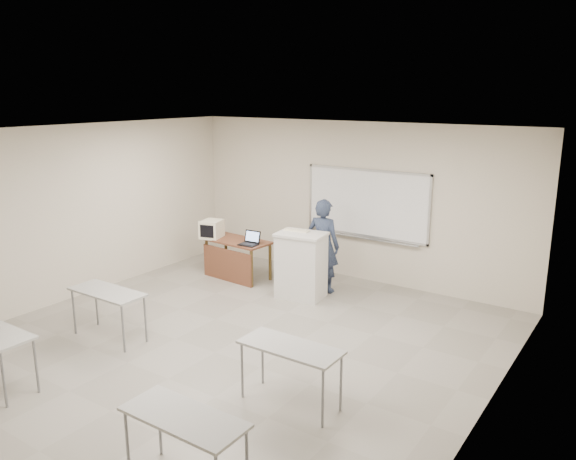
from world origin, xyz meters
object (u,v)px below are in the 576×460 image
Objects in this scene: keyboard at (297,230)px; presenter at (323,246)px; laptop at (250,242)px; mouse at (247,240)px; podium at (301,265)px; whiteboard at (367,204)px; crt_monitor at (212,229)px; instructor_desk at (234,253)px.

keyboard is 0.61m from presenter.
mouse is at bearing 134.77° from laptop.
laptop is 0.75× the size of keyboard.
mouse is (-1.40, 0.27, 0.18)m from podium.
podium is at bearing -11.43° from mouse.
whiteboard reaches higher than presenter.
keyboard reaches higher than laptop.
crt_monitor is at bearing 7.62° from presenter.
presenter reaches higher than laptop.
podium is at bearing -16.98° from crt_monitor.
mouse reaches higher than instructor_desk.
presenter is at bearing 12.15° from laptop.
keyboard reaches higher than crt_monitor.
crt_monitor reaches higher than mouse.
whiteboard reaches higher than crt_monitor.
mouse is at bearing 5.99° from presenter.
whiteboard is 7.42× the size of laptop.
presenter is (2.30, 0.40, -0.07)m from crt_monitor.
keyboard is at bearing 51.79° from presenter.
presenter is at bearing -109.72° from whiteboard.
whiteboard reaches higher than keyboard.
presenter reaches higher than keyboard.
mouse is (-0.20, 0.17, -0.04)m from laptop.
instructor_desk is 1.82m from presenter.
whiteboard reaches higher than mouse.
instructor_desk is at bearing -147.13° from whiteboard.
keyboard is (-0.15, 0.08, 0.59)m from podium.
keyboard is at bearing -9.16° from mouse.
crt_monitor is at bearing 172.68° from keyboard.
laptop is 1.41m from presenter.
laptop is at bearing 167.56° from podium.
instructor_desk is 0.68m from crt_monitor.
instructor_desk is at bearing 10.13° from presenter.
instructor_desk is 0.49m from laptop.
presenter is (1.75, 0.38, 0.33)m from instructor_desk.
presenter reaches higher than mouse.
keyboard reaches higher than podium.
laptop is at bearing 14.18° from presenter.
podium is 1.22m from laptop.
podium is at bearing -34.93° from keyboard.
podium is (-0.50, -1.47, -0.90)m from whiteboard.
mouse is at bearing -1.31° from crt_monitor.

